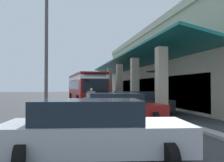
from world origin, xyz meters
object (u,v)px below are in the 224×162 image
at_px(parked_sedan_red, 117,108).
at_px(pedestrian, 91,98).
at_px(parked_sedan_silver, 94,130).
at_px(lot_light_pole, 46,40).
at_px(transit_bus, 85,86).
at_px(potted_palm, 156,99).
at_px(parked_sedan_charcoal, 137,103).

bearing_deg(parked_sedan_red, pedestrian, -176.95).
bearing_deg(parked_sedan_red, parked_sedan_silver, -17.84).
xyz_separation_m(pedestrian, lot_light_pole, (5.46, -3.01, 3.38)).
bearing_deg(lot_light_pole, pedestrian, 151.16).
bearing_deg(parked_sedan_silver, pedestrian, 174.16).
bearing_deg(pedestrian, parked_sedan_red, 3.05).
xyz_separation_m(transit_bus, lot_light_pole, (13.18, -3.17, 2.44)).
bearing_deg(potted_palm, parked_sedan_red, -34.50).
height_order(transit_bus, parked_sedan_silver, transit_bus).
relative_size(parked_sedan_silver, lot_light_pole, 0.57).
height_order(transit_bus, parked_sedan_charcoal, transit_bus).
xyz_separation_m(parked_sedan_silver, potted_palm, (-11.92, 6.23, 0.07)).
relative_size(parked_sedan_silver, potted_palm, 1.48).
relative_size(pedestrian, potted_palm, 0.53).
bearing_deg(pedestrian, potted_palm, 77.66).
xyz_separation_m(parked_sedan_red, lot_light_pole, (-2.14, -3.41, 3.54)).
distance_m(parked_sedan_charcoal, potted_palm, 3.69).
distance_m(potted_palm, lot_light_pole, 9.69).
relative_size(parked_sedan_silver, parked_sedan_red, 1.04).
distance_m(parked_sedan_charcoal, parked_sedan_red, 4.28).
bearing_deg(potted_palm, parked_sedan_charcoal, -40.34).
bearing_deg(parked_sedan_silver, potted_palm, 152.42).
height_order(transit_bus, potted_palm, transit_bus).
distance_m(parked_sedan_charcoal, lot_light_pole, 6.75).
bearing_deg(parked_sedan_charcoal, parked_sedan_silver, -22.85).
height_order(pedestrian, potted_palm, potted_palm).
bearing_deg(transit_bus, parked_sedan_silver, -4.10).
distance_m(transit_bus, potted_palm, 10.04).
distance_m(parked_sedan_silver, pedestrian, 13.06).
bearing_deg(lot_light_pole, parked_sedan_charcoal, 105.99).
height_order(parked_sedan_red, potted_palm, potted_palm).
xyz_separation_m(parked_sedan_red, pedestrian, (-7.61, -0.40, 0.16)).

